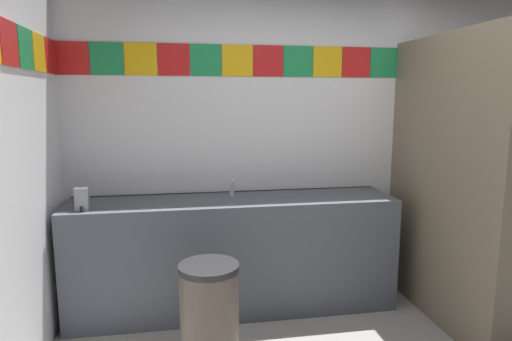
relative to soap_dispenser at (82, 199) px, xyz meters
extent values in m
cube|color=silver|center=(1.77, 0.49, 0.38)|extent=(3.99, 0.08, 2.70)
cube|color=red|center=(-0.10, 0.44, 0.98)|extent=(0.24, 0.01, 0.24)
cube|color=#1E8C4C|center=(0.15, 0.44, 0.98)|extent=(0.24, 0.01, 0.24)
cube|color=yellow|center=(0.40, 0.44, 0.98)|extent=(0.24, 0.01, 0.24)
cube|color=red|center=(0.65, 0.44, 0.98)|extent=(0.24, 0.01, 0.24)
cube|color=#1E8C4C|center=(0.90, 0.44, 0.98)|extent=(0.24, 0.01, 0.24)
cube|color=yellow|center=(1.15, 0.44, 0.98)|extent=(0.24, 0.01, 0.24)
cube|color=red|center=(1.40, 0.44, 0.98)|extent=(0.24, 0.01, 0.24)
cube|color=#1E8C4C|center=(1.65, 0.44, 0.98)|extent=(0.24, 0.01, 0.24)
cube|color=yellow|center=(1.90, 0.44, 0.98)|extent=(0.24, 0.01, 0.24)
cube|color=red|center=(2.14, 0.44, 0.98)|extent=(0.24, 0.01, 0.24)
cube|color=#1E8C4C|center=(2.39, 0.44, 0.98)|extent=(0.24, 0.01, 0.24)
cube|color=yellow|center=(2.64, 0.44, 0.98)|extent=(0.24, 0.01, 0.24)
cube|color=red|center=(2.89, 0.44, 0.98)|extent=(0.24, 0.01, 0.24)
cube|color=#1E8C4C|center=(3.14, 0.44, 0.98)|extent=(0.24, 0.01, 0.24)
cube|color=yellow|center=(3.39, 0.44, 0.98)|extent=(0.24, 0.01, 0.24)
cube|color=red|center=(-0.22, -0.47, 0.98)|extent=(0.01, 0.24, 0.24)
cube|color=#1E8C4C|center=(-0.22, -0.21, 0.98)|extent=(0.01, 0.24, 0.24)
cube|color=yellow|center=(-0.22, 0.05, 0.98)|extent=(0.01, 0.24, 0.24)
cube|color=red|center=(-0.22, 0.32, 0.98)|extent=(0.01, 0.24, 0.24)
cube|color=#4C515B|center=(1.07, 0.16, -0.52)|extent=(2.50, 0.57, 0.89)
cube|color=#4C515B|center=(1.07, 0.43, -0.12)|extent=(2.50, 0.03, 0.08)
cylinder|color=white|center=(1.07, 0.13, -0.13)|extent=(0.34, 0.34, 0.10)
cylinder|color=silver|center=(1.07, 0.27, -0.05)|extent=(0.04, 0.04, 0.05)
cylinder|color=silver|center=(1.07, 0.22, 0.02)|extent=(0.02, 0.06, 0.09)
cube|color=gray|center=(0.00, 0.00, 0.00)|extent=(0.09, 0.07, 0.16)
cylinder|color=black|center=(0.00, -0.04, -0.06)|extent=(0.02, 0.02, 0.03)
cube|color=#726651|center=(2.53, -0.24, 0.09)|extent=(0.04, 1.38, 2.11)
cylinder|color=silver|center=(2.55, -0.91, 0.19)|extent=(0.02, 0.02, 0.10)
cylinder|color=white|center=(3.10, -0.09, -0.77)|extent=(0.38, 0.38, 0.40)
torus|color=white|center=(3.10, -0.09, -0.55)|extent=(0.39, 0.39, 0.05)
cube|color=white|center=(3.10, 0.12, -0.40)|extent=(0.34, 0.17, 0.34)
cylinder|color=brown|center=(0.83, -0.54, -0.66)|extent=(0.37, 0.37, 0.61)
cylinder|color=#262628|center=(0.83, -0.54, -0.34)|extent=(0.38, 0.38, 0.04)
camera|label=1|loc=(0.68, -3.12, 0.69)|focal=30.89mm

